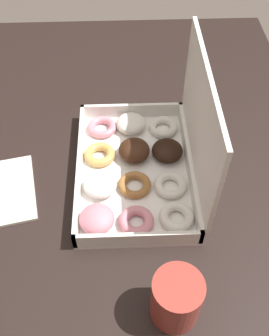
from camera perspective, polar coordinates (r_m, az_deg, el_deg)
ground_plane at (r=1.48m, az=-3.69°, el=-17.15°), size 8.00×8.00×0.00m
dining_table at (r=0.93m, az=-5.59°, el=-2.20°), size 1.15×1.01×0.71m
donut_box at (r=0.80m, az=1.70°, el=1.30°), size 0.35×0.25×0.26m
coffee_mug at (r=0.65m, az=6.08°, el=-18.32°), size 0.08×0.08×0.10m
paper_napkin at (r=0.85m, az=-17.80°, el=-3.12°), size 0.19×0.14×0.01m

